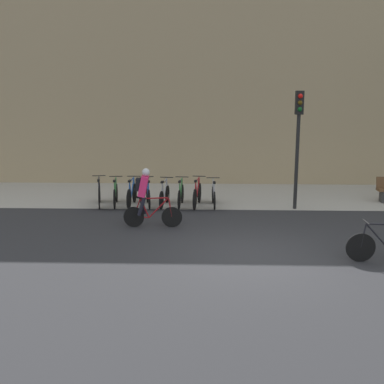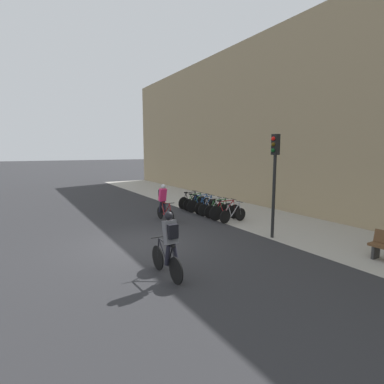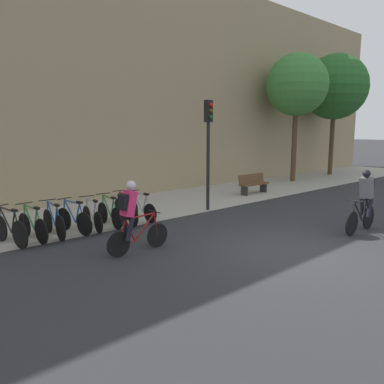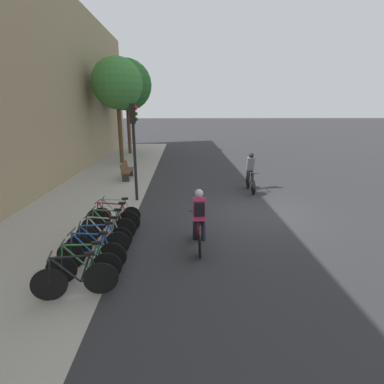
% 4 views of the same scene
% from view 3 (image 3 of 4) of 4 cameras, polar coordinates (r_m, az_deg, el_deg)
% --- Properties ---
extents(ground, '(200.00, 200.00, 0.00)m').
position_cam_3_polar(ground, '(9.40, 14.50, -8.79)').
color(ground, '#2B2B2D').
extents(kerb_strip, '(44.00, 4.50, 0.01)m').
position_cam_3_polar(kerb_strip, '(14.16, -8.69, -2.39)').
color(kerb_strip, '#A39E93').
rests_on(kerb_strip, ground).
extents(building_facade, '(44.00, 0.60, 10.00)m').
position_cam_3_polar(building_facade, '(16.21, -14.26, 16.70)').
color(building_facade, '#9E8966').
rests_on(building_facade, ground).
extents(cyclist_pink, '(1.72, 0.46, 1.74)m').
position_cam_3_polar(cyclist_pink, '(8.83, -9.25, -3.43)').
color(cyclist_pink, black).
rests_on(cyclist_pink, ground).
extents(cyclist_grey, '(1.76, 0.46, 1.78)m').
position_cam_3_polar(cyclist_grey, '(11.74, 24.82, -0.97)').
color(cyclist_grey, black).
rests_on(cyclist_grey, ground).
extents(parked_bike_0, '(0.50, 1.68, 0.99)m').
position_cam_3_polar(parked_bike_0, '(10.55, -26.04, -5.12)').
color(parked_bike_0, black).
rests_on(parked_bike_0, ground).
extents(parked_bike_1, '(0.46, 1.63, 0.97)m').
position_cam_3_polar(parked_bike_1, '(10.71, -23.12, -4.79)').
color(parked_bike_1, black).
rests_on(parked_bike_1, ground).
extents(parked_bike_2, '(0.46, 1.69, 0.98)m').
position_cam_3_polar(parked_bike_2, '(10.89, -20.30, -4.36)').
color(parked_bike_2, black).
rests_on(parked_bike_2, ground).
extents(parked_bike_3, '(0.48, 1.59, 0.97)m').
position_cam_3_polar(parked_bike_3, '(11.10, -17.57, -3.99)').
color(parked_bike_3, black).
rests_on(parked_bike_3, ground).
extents(parked_bike_4, '(0.46, 1.60, 0.95)m').
position_cam_3_polar(parked_bike_4, '(11.33, -14.96, -3.66)').
color(parked_bike_4, black).
rests_on(parked_bike_4, ground).
extents(parked_bike_5, '(0.46, 1.63, 0.96)m').
position_cam_3_polar(parked_bike_5, '(11.58, -12.46, -3.21)').
color(parked_bike_5, black).
rests_on(parked_bike_5, ground).
extents(parked_bike_6, '(0.46, 1.74, 0.99)m').
position_cam_3_polar(parked_bike_6, '(11.85, -10.07, -2.75)').
color(parked_bike_6, black).
rests_on(parked_bike_6, ground).
extents(parked_bike_7, '(0.46, 1.57, 0.94)m').
position_cam_3_polar(parked_bike_7, '(12.15, -7.78, -2.54)').
color(parked_bike_7, black).
rests_on(parked_bike_7, ground).
extents(traffic_light_pole, '(0.26, 0.30, 3.91)m').
position_cam_3_polar(traffic_light_pole, '(13.40, 2.53, 8.63)').
color(traffic_light_pole, black).
rests_on(traffic_light_pole, ground).
extents(bench, '(1.68, 0.44, 0.89)m').
position_cam_3_polar(bench, '(17.25, 9.34, 1.30)').
color(bench, brown).
rests_on(bench, ground).
extents(street_tree_0, '(3.36, 3.36, 6.98)m').
position_cam_3_polar(street_tree_0, '(21.94, 15.69, 15.40)').
color(street_tree_0, '#4C3823').
rests_on(street_tree_0, ground).
extents(street_tree_1, '(4.03, 4.03, 7.52)m').
position_cam_3_polar(street_tree_1, '(25.88, 20.96, 14.69)').
color(street_tree_1, '#4C3823').
rests_on(street_tree_1, ground).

